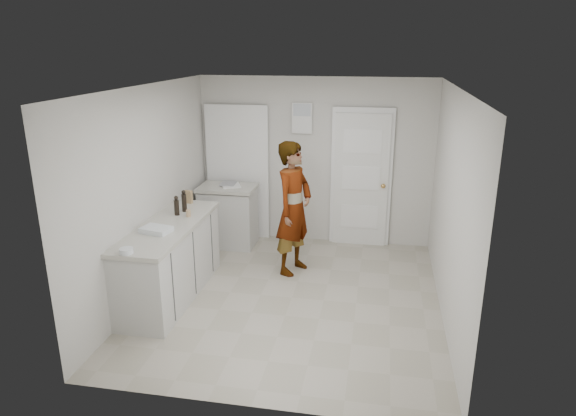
% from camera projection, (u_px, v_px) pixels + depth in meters
% --- Properties ---
extents(ground, '(4.00, 4.00, 0.00)m').
position_uv_depth(ground, '(292.00, 298.00, 6.24)').
color(ground, '#A29B88').
rests_on(ground, ground).
extents(room_shell, '(4.00, 4.00, 4.00)m').
position_uv_depth(room_shell, '(303.00, 176.00, 7.78)').
color(room_shell, beige).
rests_on(room_shell, ground).
extents(main_counter, '(0.64, 1.96, 0.93)m').
position_uv_depth(main_counter, '(171.00, 263.00, 6.17)').
color(main_counter, beige).
rests_on(main_counter, ground).
extents(side_counter, '(0.84, 0.61, 0.93)m').
position_uv_depth(side_counter, '(229.00, 218.00, 7.77)').
color(side_counter, beige).
rests_on(side_counter, ground).
extents(person, '(0.64, 0.76, 1.77)m').
position_uv_depth(person, '(294.00, 208.00, 6.72)').
color(person, silver).
rests_on(person, ground).
extents(cake_mix_box, '(0.11, 0.07, 0.17)m').
position_uv_depth(cake_mix_box, '(188.00, 197.00, 6.78)').
color(cake_mix_box, olive).
rests_on(cake_mix_box, main_counter).
extents(spice_jar, '(0.06, 0.06, 0.09)m').
position_uv_depth(spice_jar, '(188.00, 213.00, 6.27)').
color(spice_jar, tan).
rests_on(spice_jar, main_counter).
extents(oil_cruet_a, '(0.06, 0.06, 0.25)m').
position_uv_depth(oil_cruet_a, '(177.00, 206.00, 6.30)').
color(oil_cruet_a, black).
rests_on(oil_cruet_a, main_counter).
extents(oil_cruet_b, '(0.06, 0.06, 0.28)m').
position_uv_depth(oil_cruet_b, '(184.00, 201.00, 6.44)').
color(oil_cruet_b, black).
rests_on(oil_cruet_b, main_counter).
extents(baking_dish, '(0.36, 0.29, 0.06)m').
position_uv_depth(baking_dish, '(156.00, 230.00, 5.76)').
color(baking_dish, silver).
rests_on(baking_dish, main_counter).
extents(egg_bowl, '(0.14, 0.14, 0.05)m').
position_uv_depth(egg_bowl, '(126.00, 251.00, 5.17)').
color(egg_bowl, silver).
rests_on(egg_bowl, main_counter).
extents(papers, '(0.37, 0.41, 0.01)m').
position_uv_depth(papers, '(231.00, 185.00, 7.65)').
color(papers, white).
rests_on(papers, side_counter).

